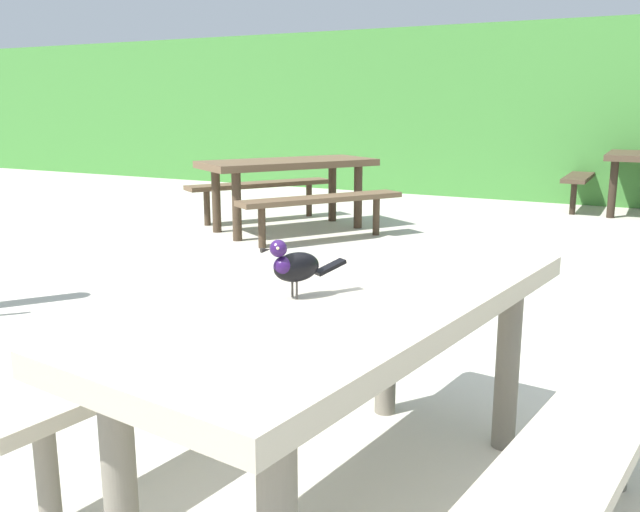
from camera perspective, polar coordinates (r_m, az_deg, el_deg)
name	(u,v)px	position (r m, az deg, el deg)	size (l,w,h in m)	color
picnic_table_foreground	(350,349)	(2.20, 2.50, -7.68)	(1.88, 1.91, 0.74)	#B2A893
bird_grackle	(293,265)	(2.06, -2.21, -0.75)	(0.17, 0.26, 0.18)	black
picnic_table_mid_right	(288,178)	(7.26, -2.65, 6.48)	(2.33, 2.34, 0.74)	brown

